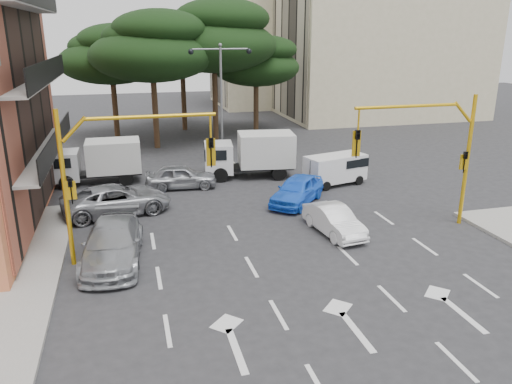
% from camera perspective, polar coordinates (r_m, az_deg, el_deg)
% --- Properties ---
extents(ground, '(120.00, 120.00, 0.00)m').
position_cam_1_polar(ground, '(19.84, 5.13, -7.87)').
color(ground, '#28282B').
rests_on(ground, ground).
extents(median_strip, '(1.40, 6.00, 0.15)m').
position_cam_1_polar(median_strip, '(34.43, -3.83, 3.46)').
color(median_strip, gray).
rests_on(median_strip, ground).
extents(apartment_beige_near, '(20.20, 12.15, 18.70)m').
position_cam_1_polar(apartment_beige_near, '(55.37, 14.24, 18.09)').
color(apartment_beige_near, '#C4BA93').
rests_on(apartment_beige_near, ground).
extents(apartment_beige_far, '(16.20, 12.15, 16.70)m').
position_cam_1_polar(apartment_beige_far, '(63.74, 2.95, 17.57)').
color(apartment_beige_far, '#C4BA93').
rests_on(apartment_beige_far, ground).
extents(pine_left_near, '(9.15, 9.15, 10.23)m').
position_cam_1_polar(pine_left_near, '(38.82, -11.79, 16.01)').
color(pine_left_near, '#382616').
rests_on(pine_left_near, ground).
extents(pine_center, '(9.98, 9.98, 11.16)m').
position_cam_1_polar(pine_center, '(41.39, -4.78, 17.35)').
color(pine_center, '#382616').
rests_on(pine_center, ground).
extents(pine_left_far, '(8.32, 8.32, 9.30)m').
position_cam_1_polar(pine_left_far, '(42.78, -16.21, 14.89)').
color(pine_left_far, '#382616').
rests_on(pine_left_far, ground).
extents(pine_right, '(7.49, 7.49, 8.37)m').
position_cam_1_polar(pine_right, '(44.26, 0.09, 14.74)').
color(pine_right, '#382616').
rests_on(pine_right, ground).
extents(pine_back, '(9.15, 9.15, 10.23)m').
position_cam_1_polar(pine_back, '(46.05, -8.45, 16.40)').
color(pine_back, '#382616').
rests_on(pine_back, ground).
extents(signal_mast_right, '(5.79, 0.37, 6.00)m').
position_cam_1_polar(signal_mast_right, '(23.33, 19.71, 5.15)').
color(signal_mast_right, gold).
rests_on(signal_mast_right, ground).
extents(signal_mast_left, '(5.79, 0.37, 6.00)m').
position_cam_1_polar(signal_mast_left, '(19.36, -16.00, 3.08)').
color(signal_mast_left, gold).
rests_on(signal_mast_left, ground).
extents(street_lamp_center, '(4.16, 0.36, 7.77)m').
position_cam_1_polar(street_lamp_center, '(33.52, -4.02, 12.36)').
color(street_lamp_center, slate).
rests_on(street_lamp_center, median_strip).
extents(car_white_hatch, '(1.77, 3.89, 1.24)m').
position_cam_1_polar(car_white_hatch, '(22.41, 8.90, -3.22)').
color(car_white_hatch, white).
rests_on(car_white_hatch, ground).
extents(car_blue_compact, '(4.10, 4.33, 1.45)m').
position_cam_1_polar(car_blue_compact, '(26.09, 4.73, 0.23)').
color(car_blue_compact, blue).
rests_on(car_blue_compact, ground).
extents(car_silver_wagon, '(2.60, 5.44, 1.53)m').
position_cam_1_polar(car_silver_wagon, '(20.22, -16.07, -5.66)').
color(car_silver_wagon, '#95979C').
rests_on(car_silver_wagon, ground).
extents(car_silver_cross_a, '(5.63, 3.43, 1.46)m').
position_cam_1_polar(car_silver_cross_a, '(25.44, -15.61, -0.84)').
color(car_silver_cross_a, gray).
rests_on(car_silver_cross_a, ground).
extents(car_silver_cross_b, '(4.16, 1.96, 1.38)m').
position_cam_1_polar(car_silver_cross_b, '(28.91, -8.58, 1.76)').
color(car_silver_cross_b, gray).
rests_on(car_silver_cross_b, ground).
extents(van_white, '(3.87, 2.46, 1.79)m').
position_cam_1_polar(van_white, '(29.61, 9.04, 2.54)').
color(van_white, silver).
rests_on(van_white, ground).
extents(box_truck_a, '(5.15, 2.17, 2.53)m').
position_cam_1_polar(box_truck_a, '(30.91, -17.63, 3.27)').
color(box_truck_a, silver).
rests_on(box_truck_a, ground).
extents(box_truck_b, '(5.81, 3.06, 2.73)m').
position_cam_1_polar(box_truck_b, '(30.73, -0.69, 4.22)').
color(box_truck_b, silver).
rests_on(box_truck_b, ground).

